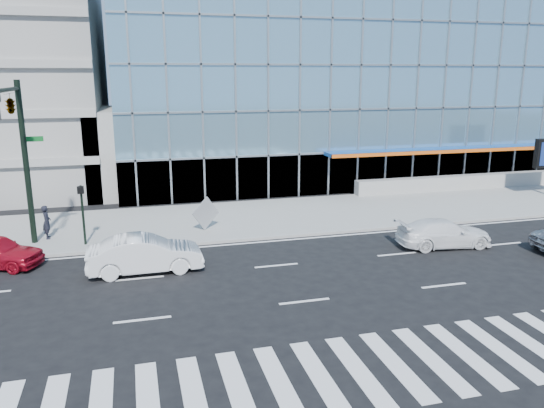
{
  "coord_description": "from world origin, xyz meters",
  "views": [
    {
      "loc": [
        -6.02,
        -21.71,
        8.43
      ],
      "look_at": [
        0.6,
        3.0,
        2.11
      ],
      "focal_mm": 35.0,
      "sensor_mm": 36.0,
      "label": 1
    }
  ],
  "objects": [
    {
      "name": "traffic_signal",
      "position": [
        -11.0,
        4.57,
        6.16
      ],
      "size": [
        1.14,
        5.74,
        8.0
      ],
      "color": "black",
      "rests_on": "sidewalk"
    },
    {
      "name": "white_suv",
      "position": [
        8.82,
        0.5,
        0.69
      ],
      "size": [
        4.9,
        2.36,
        1.37
      ],
      "primitive_type": "imported",
      "rotation": [
        0.0,
        0.0,
        1.48
      ],
      "color": "white",
      "rests_on": "ground"
    },
    {
      "name": "ped_signal_post",
      "position": [
        -8.5,
        4.94,
        2.14
      ],
      "size": [
        0.3,
        0.33,
        3.0
      ],
      "color": "black",
      "rests_on": "sidewalk"
    },
    {
      "name": "retaining_wall",
      "position": [
        24.0,
        11.6,
        0.65
      ],
      "size": [
        30.0,
        0.8,
        1.0
      ],
      "primitive_type": "cube",
      "color": "gray",
      "rests_on": "sidewalk"
    },
    {
      "name": "ground",
      "position": [
        0.0,
        0.0,
        0.0
      ],
      "size": [
        160.0,
        160.0,
        0.0
      ],
      "primitive_type": "plane",
      "color": "black",
      "rests_on": "ground"
    },
    {
      "name": "theatre_building",
      "position": [
        14.0,
        26.0,
        7.5
      ],
      "size": [
        42.0,
        26.0,
        15.0
      ],
      "primitive_type": "cube",
      "color": "#78ACC8",
      "rests_on": "ground"
    },
    {
      "name": "sidewalk",
      "position": [
        0.0,
        8.0,
        0.07
      ],
      "size": [
        120.0,
        8.0,
        0.15
      ],
      "primitive_type": "cube",
      "color": "gray",
      "rests_on": "ground"
    },
    {
      "name": "white_sedan",
      "position": [
        -5.71,
        0.75,
        0.81
      ],
      "size": [
        4.94,
        1.78,
        1.62
      ],
      "primitive_type": "imported",
      "rotation": [
        0.0,
        0.0,
        1.58
      ],
      "color": "white",
      "rests_on": "ground"
    },
    {
      "name": "tilted_panel",
      "position": [
        -2.32,
        6.03,
        1.06
      ],
      "size": [
        1.6,
        0.97,
        1.82
      ],
      "primitive_type": "cube",
      "rotation": [
        0.0,
        0.92,
        0.53
      ],
      "color": "#9A9A9A",
      "rests_on": "sidewalk"
    },
    {
      "name": "pedestrian",
      "position": [
        -10.43,
        6.53,
        1.02
      ],
      "size": [
        0.49,
        0.68,
        1.74
      ],
      "primitive_type": "imported",
      "rotation": [
        0.0,
        0.0,
        1.69
      ],
      "color": "black",
      "rests_on": "sidewalk"
    },
    {
      "name": "ramp_block",
      "position": [
        -6.0,
        18.0,
        3.0
      ],
      "size": [
        6.0,
        8.0,
        6.0
      ],
      "primitive_type": "cube",
      "color": "gray",
      "rests_on": "ground"
    }
  ]
}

